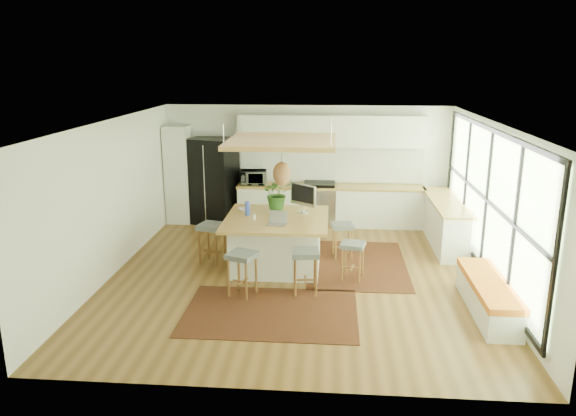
# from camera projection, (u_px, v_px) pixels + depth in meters

# --- Properties ---
(floor) EXTENTS (7.00, 7.00, 0.00)m
(floor) POSITION_uv_depth(u_px,v_px,m) (297.00, 276.00, 9.69)
(floor) COLOR brown
(floor) RESTS_ON ground
(ceiling) EXTENTS (7.00, 7.00, 0.00)m
(ceiling) POSITION_uv_depth(u_px,v_px,m) (298.00, 122.00, 8.99)
(ceiling) COLOR white
(ceiling) RESTS_ON ground
(wall_back) EXTENTS (6.50, 0.00, 6.50)m
(wall_back) POSITION_uv_depth(u_px,v_px,m) (307.00, 164.00, 12.71)
(wall_back) COLOR white
(wall_back) RESTS_ON ground
(wall_front) EXTENTS (6.50, 0.00, 6.50)m
(wall_front) POSITION_uv_depth(u_px,v_px,m) (277.00, 281.00, 5.97)
(wall_front) COLOR white
(wall_front) RESTS_ON ground
(wall_left) EXTENTS (0.00, 7.00, 7.00)m
(wall_left) POSITION_uv_depth(u_px,v_px,m) (112.00, 198.00, 9.59)
(wall_left) COLOR white
(wall_left) RESTS_ON ground
(wall_right) EXTENTS (0.00, 7.00, 7.00)m
(wall_right) POSITION_uv_depth(u_px,v_px,m) (493.00, 206.00, 9.09)
(wall_right) COLOR white
(wall_right) RESTS_ON ground
(window_wall) EXTENTS (0.10, 6.20, 2.60)m
(window_wall) POSITION_uv_depth(u_px,v_px,m) (491.00, 203.00, 9.08)
(window_wall) COLOR black
(window_wall) RESTS_ON wall_right
(pantry) EXTENTS (0.55, 0.60, 2.25)m
(pantry) POSITION_uv_depth(u_px,v_px,m) (179.00, 174.00, 12.69)
(pantry) COLOR white
(pantry) RESTS_ON floor
(back_counter_base) EXTENTS (4.20, 0.60, 0.88)m
(back_counter_base) POSITION_uv_depth(u_px,v_px,m) (330.00, 206.00, 12.59)
(back_counter_base) COLOR white
(back_counter_base) RESTS_ON floor
(back_counter_top) EXTENTS (4.24, 0.64, 0.05)m
(back_counter_top) POSITION_uv_depth(u_px,v_px,m) (330.00, 187.00, 12.48)
(back_counter_top) COLOR #AE843D
(back_counter_top) RESTS_ON back_counter_base
(backsplash) EXTENTS (4.20, 0.02, 0.80)m
(backsplash) POSITION_uv_depth(u_px,v_px,m) (331.00, 165.00, 12.65)
(backsplash) COLOR white
(backsplash) RESTS_ON wall_back
(upper_cabinets) EXTENTS (4.20, 0.34, 0.70)m
(upper_cabinets) POSITION_uv_depth(u_px,v_px,m) (331.00, 131.00, 12.28)
(upper_cabinets) COLOR white
(upper_cabinets) RESTS_ON wall_back
(range) EXTENTS (0.76, 0.62, 1.00)m
(range) POSITION_uv_depth(u_px,v_px,m) (319.00, 203.00, 12.60)
(range) COLOR #A5A5AA
(range) RESTS_ON floor
(right_counter_base) EXTENTS (0.60, 2.50, 0.88)m
(right_counter_base) POSITION_uv_depth(u_px,v_px,m) (445.00, 223.00, 11.27)
(right_counter_base) COLOR white
(right_counter_base) RESTS_ON floor
(right_counter_top) EXTENTS (0.64, 2.54, 0.05)m
(right_counter_top) POSITION_uv_depth(u_px,v_px,m) (447.00, 202.00, 11.15)
(right_counter_top) COLOR #AE843D
(right_counter_top) RESTS_ON right_counter_base
(window_bench) EXTENTS (0.52, 2.00, 0.50)m
(window_bench) POSITION_uv_depth(u_px,v_px,m) (488.00, 296.00, 8.24)
(window_bench) COLOR white
(window_bench) RESTS_ON floor
(ceiling_panel) EXTENTS (1.86, 1.86, 0.80)m
(ceiling_panel) POSITION_uv_depth(u_px,v_px,m) (282.00, 157.00, 9.57)
(ceiling_panel) COLOR #AE843D
(ceiling_panel) RESTS_ON ceiling
(rug_near) EXTENTS (2.60, 1.80, 0.01)m
(rug_near) POSITION_uv_depth(u_px,v_px,m) (271.00, 312.00, 8.27)
(rug_near) COLOR black
(rug_near) RESTS_ON floor
(rug_right) EXTENTS (1.80, 2.60, 0.01)m
(rug_right) POSITION_uv_depth(u_px,v_px,m) (357.00, 264.00, 10.24)
(rug_right) COLOR black
(rug_right) RESTS_ON floor
(fridge) EXTENTS (1.16, 1.02, 1.98)m
(fridge) POSITION_uv_depth(u_px,v_px,m) (213.00, 184.00, 12.67)
(fridge) COLOR black
(fridge) RESTS_ON floor
(island) EXTENTS (1.85, 1.85, 0.93)m
(island) POSITION_uv_depth(u_px,v_px,m) (277.00, 242.00, 10.04)
(island) COLOR #AE843D
(island) RESTS_ON floor
(stool_near_left) EXTENTS (0.55, 0.55, 0.72)m
(stool_near_left) POSITION_uv_depth(u_px,v_px,m) (242.00, 274.00, 8.81)
(stool_near_left) COLOR #4E5457
(stool_near_left) RESTS_ON floor
(stool_near_right) EXTENTS (0.47, 0.47, 0.73)m
(stool_near_right) POSITION_uv_depth(u_px,v_px,m) (305.00, 272.00, 8.89)
(stool_near_right) COLOR #4E5457
(stool_near_right) RESTS_ON floor
(stool_right_front) EXTENTS (0.47, 0.47, 0.67)m
(stool_right_front) POSITION_uv_depth(u_px,v_px,m) (352.00, 260.00, 9.45)
(stool_right_front) COLOR #4E5457
(stool_right_front) RESTS_ON floor
(stool_right_back) EXTENTS (0.46, 0.46, 0.67)m
(stool_right_back) POSITION_uv_depth(u_px,v_px,m) (342.00, 240.00, 10.52)
(stool_right_back) COLOR #4E5457
(stool_right_back) RESTS_ON floor
(stool_left_side) EXTENTS (0.56, 0.56, 0.76)m
(stool_left_side) POSITION_uv_depth(u_px,v_px,m) (212.00, 245.00, 10.21)
(stool_left_side) COLOR #4E5457
(stool_left_side) RESTS_ON floor
(laptop) EXTENTS (0.39, 0.40, 0.24)m
(laptop) POSITION_uv_depth(u_px,v_px,m) (277.00, 218.00, 9.44)
(laptop) COLOR #A5A5AA
(laptop) RESTS_ON island
(monitor) EXTENTS (0.60, 0.53, 0.55)m
(monitor) POSITION_uv_depth(u_px,v_px,m) (303.00, 199.00, 10.18)
(monitor) COLOR #A5A5AA
(monitor) RESTS_ON island
(microwave) EXTENTS (0.60, 0.36, 0.39)m
(microwave) POSITION_uv_depth(u_px,v_px,m) (254.00, 176.00, 12.57)
(microwave) COLOR #A5A5AA
(microwave) RESTS_ON back_counter_top
(island_plant) EXTENTS (0.75, 0.78, 0.48)m
(island_plant) POSITION_uv_depth(u_px,v_px,m) (277.00, 197.00, 10.43)
(island_plant) COLOR #1E4C19
(island_plant) RESTS_ON island
(island_bowl) EXTENTS (0.26, 0.26, 0.05)m
(island_bowl) POSITION_uv_depth(u_px,v_px,m) (244.00, 209.00, 10.35)
(island_bowl) COLOR silver
(island_bowl) RESTS_ON island
(island_bottle_0) EXTENTS (0.07, 0.07, 0.19)m
(island_bottle_0) POSITION_uv_depth(u_px,v_px,m) (247.00, 210.00, 10.03)
(island_bottle_0) COLOR blue
(island_bottle_0) RESTS_ON island
(island_bottle_1) EXTENTS (0.07, 0.07, 0.19)m
(island_bottle_1) POSITION_uv_depth(u_px,v_px,m) (254.00, 214.00, 9.78)
(island_bottle_1) COLOR silver
(island_bottle_1) RESTS_ON island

